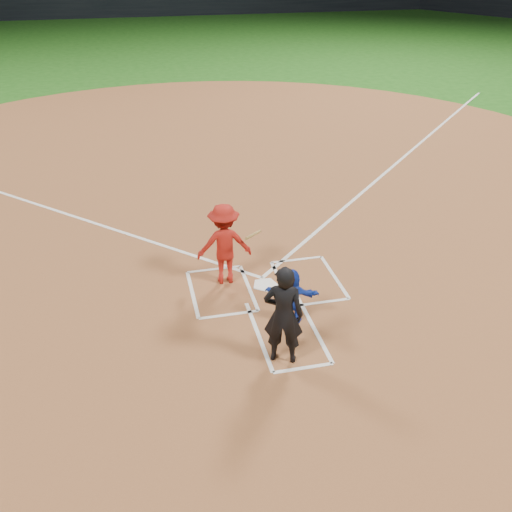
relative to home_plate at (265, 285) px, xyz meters
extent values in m
plane|color=#1B5214|center=(0.00, 0.00, -0.02)|extent=(120.00, 120.00, 0.00)
cylinder|color=brown|center=(0.00, 6.00, -0.01)|extent=(28.00, 28.00, 0.01)
cylinder|color=white|center=(0.00, 0.00, 0.00)|extent=(0.60, 0.60, 0.02)
imported|color=#1534B1|center=(0.18, -1.37, 0.56)|extent=(1.11, 0.70, 1.14)
imported|color=black|center=(-0.29, -2.46, 0.95)|extent=(0.81, 0.67, 1.91)
cube|color=white|center=(-0.98, 0.92, -0.01)|extent=(1.22, 0.08, 0.01)
cube|color=white|center=(-0.98, -0.92, -0.01)|extent=(1.22, 0.08, 0.01)
cube|color=white|center=(-0.37, 0.00, -0.01)|extent=(0.08, 1.83, 0.01)
cube|color=white|center=(-1.59, 0.00, -0.01)|extent=(0.08, 1.83, 0.01)
cube|color=white|center=(0.98, 0.92, -0.01)|extent=(1.22, 0.08, 0.01)
cube|color=white|center=(0.98, -0.92, -0.01)|extent=(1.22, 0.08, 0.01)
cube|color=white|center=(0.37, 0.00, -0.01)|extent=(0.08, 1.83, 0.01)
cube|color=white|center=(1.59, 0.00, -0.01)|extent=(0.08, 1.83, 0.01)
cube|color=white|center=(-0.55, -1.70, -0.01)|extent=(0.08, 2.20, 0.01)
cube|color=white|center=(0.55, -1.70, -0.01)|extent=(0.08, 2.20, 0.01)
cube|color=white|center=(0.00, -2.80, -0.01)|extent=(1.10, 0.08, 0.01)
cube|color=white|center=(7.07, 7.37, -0.01)|extent=(14.21, 14.21, 0.01)
imported|color=#A91A12|center=(-0.81, 0.39, 0.90)|extent=(1.20, 0.73, 1.82)
cylinder|color=olive|center=(-0.21, 0.24, 1.13)|extent=(0.52, 0.73, 0.28)
camera|label=1|loc=(-2.55, -10.17, 6.65)|focal=40.00mm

